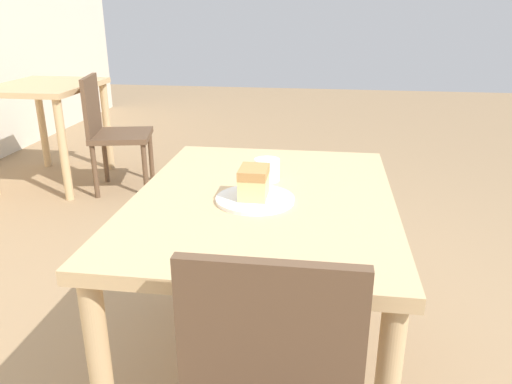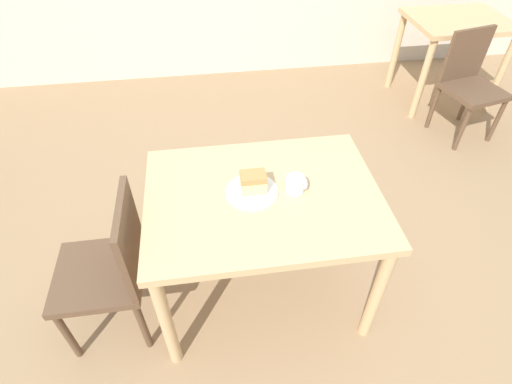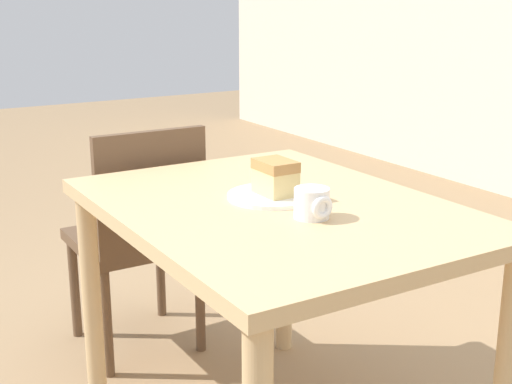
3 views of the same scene
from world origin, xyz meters
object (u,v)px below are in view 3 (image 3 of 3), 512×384
(cake_slice, at_px, (275,177))
(coffee_mug, at_px, (313,203))
(plate, at_px, (272,196))
(dining_table_near, at_px, (276,240))
(chair_near_window, at_px, (140,232))

(cake_slice, distance_m, coffee_mug, 0.20)
(plate, xyz_separation_m, coffee_mug, (0.20, -0.01, 0.03))
(plate, distance_m, cake_slice, 0.05)
(dining_table_near, bearing_deg, chair_near_window, -172.91)
(dining_table_near, xyz_separation_m, plate, (-0.05, 0.02, 0.11))
(dining_table_near, xyz_separation_m, cake_slice, (-0.04, 0.02, 0.16))
(dining_table_near, relative_size, plate, 4.46)
(coffee_mug, bearing_deg, dining_table_near, -177.32)
(chair_near_window, relative_size, cake_slice, 7.26)
(plate, relative_size, coffee_mug, 2.55)
(chair_near_window, bearing_deg, cake_slice, 99.50)
(cake_slice, bearing_deg, plate, -144.74)
(chair_near_window, distance_m, cake_slice, 0.79)
(coffee_mug, bearing_deg, plate, 176.52)
(plate, distance_m, coffee_mug, 0.21)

